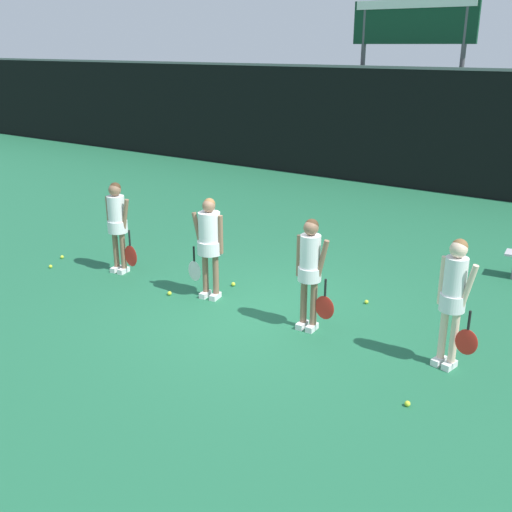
# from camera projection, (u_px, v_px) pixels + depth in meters

# --- Properties ---
(ground_plane) EXTENTS (140.00, 140.00, 0.00)m
(ground_plane) POSITION_uv_depth(u_px,v_px,m) (255.00, 310.00, 9.59)
(ground_plane) COLOR #216642
(fence_windscreen) EXTENTS (60.00, 0.08, 3.45)m
(fence_windscreen) POSITION_uv_depth(u_px,v_px,m) (455.00, 132.00, 16.54)
(fence_windscreen) COLOR black
(fence_windscreen) RESTS_ON ground_plane
(scoreboard) EXTENTS (3.72, 0.15, 5.25)m
(scoreboard) POSITION_uv_depth(u_px,v_px,m) (412.00, 41.00, 17.48)
(scoreboard) COLOR #515156
(scoreboard) RESTS_ON ground_plane
(player_0) EXTENTS (0.66, 0.36, 1.70)m
(player_0) POSITION_uv_depth(u_px,v_px,m) (117.00, 220.00, 10.90)
(player_0) COLOR #8C664C
(player_0) RESTS_ON ground_plane
(player_1) EXTENTS (0.67, 0.41, 1.71)m
(player_1) POSITION_uv_depth(u_px,v_px,m) (209.00, 240.00, 9.76)
(player_1) COLOR #8C664C
(player_1) RESTS_ON ground_plane
(player_2) EXTENTS (0.64, 0.35, 1.70)m
(player_2) POSITION_uv_depth(u_px,v_px,m) (310.00, 266.00, 8.65)
(player_2) COLOR #8C664C
(player_2) RESTS_ON ground_plane
(player_3) EXTENTS (0.60, 0.34, 1.76)m
(player_3) POSITION_uv_depth(u_px,v_px,m) (454.00, 293.00, 7.60)
(player_3) COLOR beige
(player_3) RESTS_ON ground_plane
(tennis_ball_0) EXTENTS (0.07, 0.07, 0.07)m
(tennis_ball_0) POSITION_uv_depth(u_px,v_px,m) (169.00, 293.00, 10.16)
(tennis_ball_0) COLOR #CCE033
(tennis_ball_0) RESTS_ON ground_plane
(tennis_ball_1) EXTENTS (0.07, 0.07, 0.07)m
(tennis_ball_1) POSITION_uv_depth(u_px,v_px,m) (51.00, 266.00, 11.40)
(tennis_ball_1) COLOR #CCE033
(tennis_ball_1) RESTS_ON ground_plane
(tennis_ball_2) EXTENTS (0.07, 0.07, 0.07)m
(tennis_ball_2) POSITION_uv_depth(u_px,v_px,m) (233.00, 284.00, 10.55)
(tennis_ball_2) COLOR #CCE033
(tennis_ball_2) RESTS_ON ground_plane
(tennis_ball_3) EXTENTS (0.07, 0.07, 0.07)m
(tennis_ball_3) POSITION_uv_depth(u_px,v_px,m) (407.00, 404.00, 7.04)
(tennis_ball_3) COLOR #CCE033
(tennis_ball_3) RESTS_ON ground_plane
(tennis_ball_4) EXTENTS (0.07, 0.07, 0.07)m
(tennis_ball_4) POSITION_uv_depth(u_px,v_px,m) (366.00, 302.00, 9.83)
(tennis_ball_4) COLOR #CCE033
(tennis_ball_4) RESTS_ON ground_plane
(tennis_ball_5) EXTENTS (0.07, 0.07, 0.07)m
(tennis_ball_5) POSITION_uv_depth(u_px,v_px,m) (62.00, 257.00, 11.90)
(tennis_ball_5) COLOR #CCE033
(tennis_ball_5) RESTS_ON ground_plane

